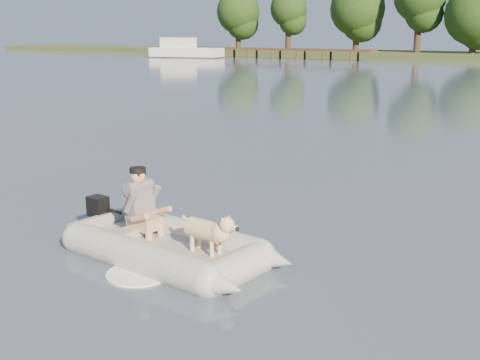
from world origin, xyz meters
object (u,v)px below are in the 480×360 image
Objects in this scene: dock at (292,54)px; man at (140,200)px; dog at (205,234)px; cabin_cruiser at (187,48)px; dinghy at (170,221)px.

man reaches higher than dock.
dock is at bearing 122.04° from dog.
dock is 57.34m from man.
man is (25.48, -51.36, 0.15)m from dock.
dog is at bearing -65.28° from cabin_cruiser.
dinghy reaches higher than dock.
cabin_cruiser is at bearing -160.48° from dock.
cabin_cruiser reaches higher than man.
dock is 2.17× the size of cabin_cruiser.
dock is at bearing 5.81° from cabin_cruiser.
man is at bearing -66.09° from cabin_cruiser.
dog is (1.16, -0.10, -0.22)m from man.
dock is 11.76m from cabin_cruiser.
dock is at bearing 121.06° from man.
man is 1.16× the size of dog.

